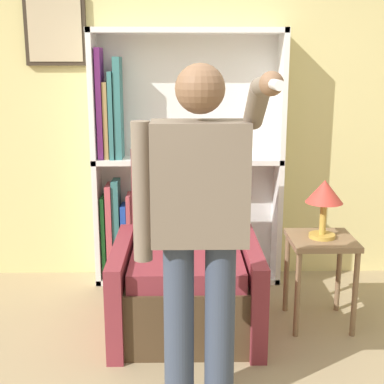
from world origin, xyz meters
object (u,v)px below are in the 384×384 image
object	(u,v)px
armchair	(186,275)
side_table	(321,254)
bookcase	(167,165)
person_standing	(199,221)
table_lamp	(324,196)

from	to	relation	value
armchair	side_table	bearing A→B (deg)	0.49
bookcase	armchair	world-z (taller)	bookcase
armchair	side_table	xyz separation A→B (m)	(0.89, 0.01, 0.14)
bookcase	side_table	distance (m)	1.39
person_standing	side_table	size ratio (longest dim) A/B	2.84
bookcase	person_standing	distance (m)	1.74
side_table	table_lamp	size ratio (longest dim) A/B	1.57
bookcase	side_table	size ratio (longest dim) A/B	3.25
side_table	table_lamp	world-z (taller)	table_lamp
armchair	table_lamp	distance (m)	1.04
side_table	table_lamp	xyz separation A→B (m)	(-0.00, 0.00, 0.40)
bookcase	armchair	size ratio (longest dim) A/B	1.70
side_table	bookcase	bearing A→B (deg)	142.51
armchair	person_standing	world-z (taller)	person_standing
person_standing	table_lamp	bearing A→B (deg)	47.79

